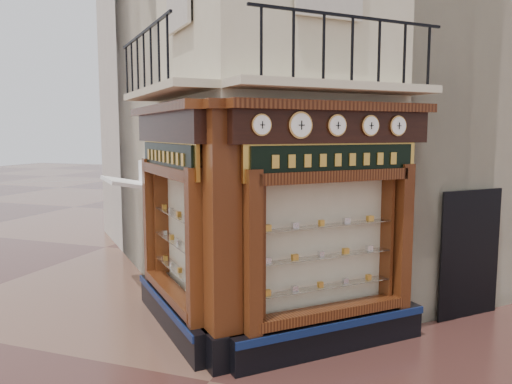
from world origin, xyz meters
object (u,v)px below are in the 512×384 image
at_px(clock_b, 300,125).
at_px(signboard_right, 336,160).
at_px(corner_pilaster, 222,240).
at_px(clock_c, 337,125).
at_px(clock_a, 261,125).
at_px(clock_e, 398,126).
at_px(signboard_left, 167,157).
at_px(clock_d, 370,126).
at_px(awning, 131,289).

height_order(clock_b, signboard_right, clock_b).
distance_m(corner_pilaster, signboard_right, 2.12).
height_order(clock_b, clock_c, clock_b).
distance_m(clock_a, clock_e, 2.43).
height_order(signboard_left, signboard_right, signboard_left).
bearing_deg(signboard_left, clock_c, -137.38).
distance_m(clock_b, clock_e, 1.80).
distance_m(clock_b, clock_d, 1.25).
bearing_deg(signboard_right, signboard_left, 135.00).
xyz_separation_m(corner_pilaster, clock_c, (1.49, 0.89, 1.67)).
height_order(clock_a, signboard_left, clock_a).
distance_m(corner_pilaster, clock_d, 2.88).
relative_size(clock_a, clock_c, 0.93).
distance_m(corner_pilaster, awning, 4.79).
xyz_separation_m(clock_d, clock_e, (0.39, 0.39, -0.00)).
bearing_deg(awning, clock_e, -144.93).
height_order(clock_c, signboard_right, clock_c).
xyz_separation_m(clock_b, signboard_right, (0.41, 0.57, -0.52)).
bearing_deg(clock_e, clock_b, 180.00).
bearing_deg(signboard_left, signboard_right, -135.00).
distance_m(corner_pilaster, signboard_left, 2.12).
bearing_deg(signboard_right, corner_pilaster, 169.75).
xyz_separation_m(clock_d, awning, (-5.36, 1.39, -3.62)).
xyz_separation_m(clock_b, clock_e, (1.27, 1.27, 0.00)).
relative_size(clock_c, clock_e, 1.01).
bearing_deg(clock_d, clock_c, 180.00).
bearing_deg(clock_a, awning, 100.97).
distance_m(clock_a, clock_b, 0.63).
bearing_deg(signboard_left, clock_a, -161.16).
bearing_deg(signboard_left, corner_pilaster, -169.75).
height_order(awning, signboard_right, signboard_right).
height_order(clock_a, clock_d, clock_d).
relative_size(clock_e, awning, 0.20).
bearing_deg(clock_b, clock_d, 0.00).
distance_m(clock_b, clock_c, 0.63).
height_order(corner_pilaster, awning, corner_pilaster).
relative_size(signboard_left, signboard_right, 1.01).
distance_m(clock_c, signboard_left, 3.00).
relative_size(clock_e, signboard_right, 0.14).
relative_size(clock_b, clock_e, 1.21).
height_order(clock_b, clock_e, clock_b).
xyz_separation_m(corner_pilaster, signboard_right, (1.46, 1.01, 1.15)).
height_order(clock_b, clock_d, clock_b).
height_order(clock_a, awning, clock_a).
height_order(corner_pilaster, signboard_right, corner_pilaster).
height_order(corner_pilaster, clock_c, corner_pilaster).
distance_m(corner_pilaster, clock_c, 2.41).
bearing_deg(clock_d, clock_b, 180.00).
xyz_separation_m(clock_a, clock_d, (1.33, 1.33, 0.00)).
bearing_deg(signboard_right, clock_e, -5.72).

